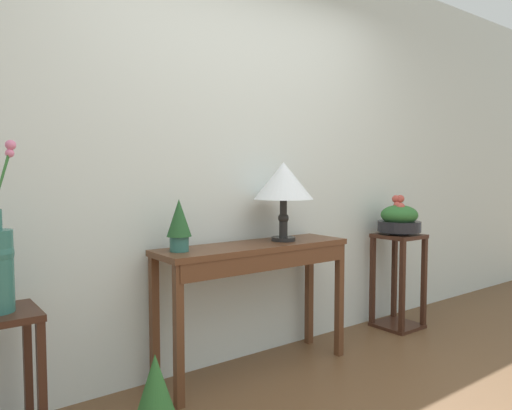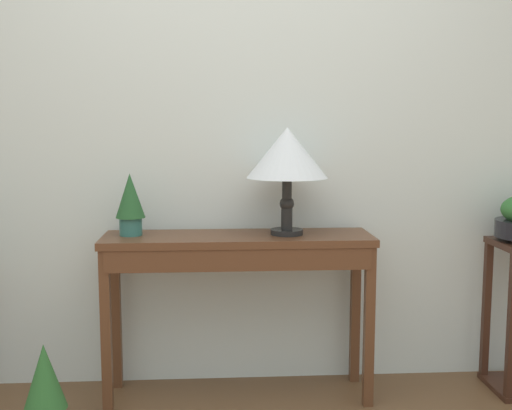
{
  "view_description": "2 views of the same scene",
  "coord_description": "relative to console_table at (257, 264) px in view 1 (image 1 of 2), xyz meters",
  "views": [
    {
      "loc": [
        -1.72,
        -0.99,
        1.22
      ],
      "look_at": [
        0.04,
        1.36,
        1.03
      ],
      "focal_mm": 33.06,
      "sensor_mm": 36.0,
      "label": 1
    },
    {
      "loc": [
        -0.11,
        -1.64,
        1.31
      ],
      "look_at": [
        0.08,
        1.4,
        0.92
      ],
      "focal_mm": 44.68,
      "sensor_mm": 36.0,
      "label": 2
    }
  ],
  "objects": [
    {
      "name": "pedestal_stand_right",
      "position": [
        1.41,
        0.01,
        -0.3
      ],
      "size": [
        0.33,
        0.33,
        0.75
      ],
      "color": "#381E14",
      "rests_on": "ground"
    },
    {
      "name": "table_lamp",
      "position": [
        0.23,
        0.02,
        0.5
      ],
      "size": [
        0.38,
        0.38,
        0.5
      ],
      "color": "black",
      "rests_on": "console_table"
    },
    {
      "name": "planter_bowl_wide_right",
      "position": [
        1.41,
        0.01,
        0.2
      ],
      "size": [
        0.33,
        0.33,
        0.31
      ],
      "color": "black",
      "rests_on": "pedestal_stand_right"
    },
    {
      "name": "console_table",
      "position": [
        0.0,
        0.0,
        0.0
      ],
      "size": [
        1.26,
        0.36,
        0.79
      ],
      "color": "#56331E",
      "rests_on": "ground"
    },
    {
      "name": "back_wall_with_art",
      "position": [
        0.01,
        0.29,
        0.73
      ],
      "size": [
        9.0,
        0.1,
        2.8
      ],
      "color": "silver",
      "rests_on": "ground"
    },
    {
      "name": "potted_plant_floor",
      "position": [
        -0.82,
        -0.33,
        -0.45
      ],
      "size": [
        0.18,
        0.18,
        0.4
      ],
      "color": "silver",
      "rests_on": "ground"
    },
    {
      "name": "potted_plant_on_console",
      "position": [
        -0.5,
        0.05,
        0.28
      ],
      "size": [
        0.14,
        0.14,
        0.29
      ],
      "color": "#2D665B",
      "rests_on": "console_table"
    }
  ]
}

